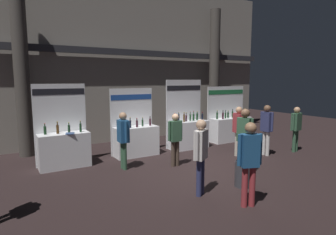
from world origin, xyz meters
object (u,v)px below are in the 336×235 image
at_px(visitor_1, 239,127).
at_px(visitor_6, 201,151).
at_px(visitor_8, 175,136).
at_px(trash_bin, 243,174).
at_px(exhibitor_booth_2, 188,131).
at_px(visitor_0, 123,135).
at_px(exhibitor_booth_3, 230,127).
at_px(visitor_5, 266,126).
at_px(visitor_2, 245,136).
at_px(visitor_4, 250,157).
at_px(exhibitor_booth_0, 64,146).
at_px(visitor_3, 296,125).
at_px(exhibitor_booth_1, 136,138).

distance_m(visitor_1, visitor_6, 3.62).
bearing_deg(visitor_8, trash_bin, 103.49).
height_order(exhibitor_booth_2, visitor_0, exhibitor_booth_2).
distance_m(exhibitor_booth_3, trash_bin, 5.31).
relative_size(visitor_1, visitor_5, 0.98).
height_order(exhibitor_booth_2, visitor_2, exhibitor_booth_2).
bearing_deg(visitor_4, exhibitor_booth_3, 70.52).
bearing_deg(exhibitor_booth_3, exhibitor_booth_0, -178.39).
relative_size(exhibitor_booth_2, visitor_1, 1.52).
distance_m(exhibitor_booth_2, visitor_3, 3.87).
bearing_deg(trash_bin, visitor_0, 125.00).
distance_m(visitor_0, visitor_3, 6.19).
height_order(trash_bin, visitor_2, visitor_2).
height_order(exhibitor_booth_0, visitor_0, exhibitor_booth_0).
xyz_separation_m(exhibitor_booth_3, visitor_3, (0.70, -2.62, 0.37)).
distance_m(exhibitor_booth_1, visitor_3, 5.71).
bearing_deg(visitor_8, exhibitor_booth_3, -154.45).
distance_m(visitor_2, visitor_3, 3.50).
distance_m(visitor_0, visitor_1, 3.88).
distance_m(trash_bin, visitor_4, 1.32).
distance_m(exhibitor_booth_2, visitor_6, 4.45).
bearing_deg(visitor_0, visitor_2, 53.38).
bearing_deg(visitor_3, trash_bin, 9.85).
distance_m(visitor_1, visitor_2, 1.83).
distance_m(exhibitor_booth_0, visitor_4, 5.44).
xyz_separation_m(exhibitor_booth_3, visitor_4, (-4.12, -4.92, 0.44)).
bearing_deg(exhibitor_booth_3, visitor_4, -129.97).
bearing_deg(exhibitor_booth_3, visitor_0, -166.39).
height_order(exhibitor_booth_1, visitor_6, exhibitor_booth_1).
bearing_deg(visitor_4, visitor_6, 136.38).
bearing_deg(exhibitor_booth_2, exhibitor_booth_0, -179.64).
height_order(exhibitor_booth_2, visitor_4, exhibitor_booth_2).
height_order(exhibitor_booth_3, visitor_6, exhibitor_booth_3).
height_order(exhibitor_booth_3, visitor_8, exhibitor_booth_3).
bearing_deg(trash_bin, visitor_4, -130.30).
bearing_deg(visitor_4, exhibitor_booth_2, 89.34).
bearing_deg(visitor_3, visitor_1, -24.64).
bearing_deg(visitor_2, trash_bin, -69.38).
relative_size(visitor_3, visitor_8, 1.02).
xyz_separation_m(visitor_0, visitor_5, (4.75, -1.10, 0.02)).
bearing_deg(exhibitor_booth_2, visitor_0, -159.73).
height_order(exhibitor_booth_0, visitor_4, exhibitor_booth_0).
distance_m(exhibitor_booth_2, visitor_5, 2.82).
relative_size(exhibitor_booth_0, trash_bin, 3.89).
xyz_separation_m(visitor_5, visitor_8, (-3.32, 0.56, -0.09)).
xyz_separation_m(exhibitor_booth_0, visitor_8, (2.86, -1.64, 0.30)).
bearing_deg(visitor_8, visitor_0, -20.05).
bearing_deg(visitor_4, visitor_0, 129.18).
xyz_separation_m(exhibitor_booth_3, visitor_1, (-1.53, -2.02, 0.42)).
xyz_separation_m(exhibitor_booth_0, visitor_2, (4.08, -3.23, 0.44)).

